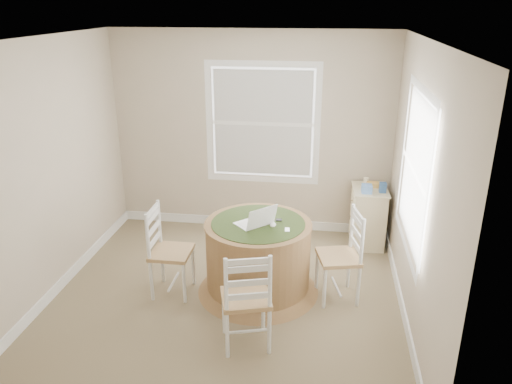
# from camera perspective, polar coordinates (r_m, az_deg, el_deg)

# --- Properties ---
(room) EXTENTS (3.64, 3.64, 2.64)m
(room) POSITION_cam_1_polar(r_m,az_deg,el_deg) (4.88, -1.49, 1.79)
(room) COLOR #7D704F
(room) RESTS_ON ground
(round_table) EXTENTS (1.28, 1.28, 0.79)m
(round_table) POSITION_cam_1_polar(r_m,az_deg,el_deg) (5.25, 0.24, -7.14)
(round_table) COLOR olive
(round_table) RESTS_ON ground
(chair_left) EXTENTS (0.40, 0.42, 0.95)m
(chair_left) POSITION_cam_1_polar(r_m,az_deg,el_deg) (5.27, -9.64, -6.77)
(chair_left) COLOR white
(chair_left) RESTS_ON ground
(chair_near) EXTENTS (0.51, 0.50, 0.95)m
(chair_near) POSITION_cam_1_polar(r_m,az_deg,el_deg) (4.47, -1.18, -11.99)
(chair_near) COLOR white
(chair_near) RESTS_ON ground
(chair_right) EXTENTS (0.49, 0.50, 0.95)m
(chair_right) POSITION_cam_1_polar(r_m,az_deg,el_deg) (5.18, 9.40, -7.31)
(chair_right) COLOR white
(chair_right) RESTS_ON ground
(laptop) EXTENTS (0.46, 0.46, 0.24)m
(laptop) POSITION_cam_1_polar(r_m,az_deg,el_deg) (5.04, -0.06, -3.43)
(laptop) COLOR white
(laptop) RESTS_ON round_table
(mouse) EXTENTS (0.07, 0.10, 0.03)m
(mouse) POSITION_cam_1_polar(r_m,az_deg,el_deg) (5.03, 1.94, -3.76)
(mouse) COLOR white
(mouse) RESTS_ON round_table
(phone) EXTENTS (0.05, 0.09, 0.02)m
(phone) POSITION_cam_1_polar(r_m,az_deg,el_deg) (4.94, 3.59, -4.37)
(phone) COLOR #B7BABF
(phone) RESTS_ON round_table
(keys) EXTENTS (0.06, 0.05, 0.02)m
(keys) POSITION_cam_1_polar(r_m,az_deg,el_deg) (5.14, 2.63, -3.27)
(keys) COLOR black
(keys) RESTS_ON round_table
(corner_chest) EXTENTS (0.44, 0.58, 0.75)m
(corner_chest) POSITION_cam_1_polar(r_m,az_deg,el_deg) (6.42, 12.65, -2.73)
(corner_chest) COLOR beige
(corner_chest) RESTS_ON ground
(tissue_box) EXTENTS (0.13, 0.13, 0.10)m
(tissue_box) POSITION_cam_1_polar(r_m,az_deg,el_deg) (6.13, 12.56, 0.38)
(tissue_box) COLOR #6295E1
(tissue_box) RESTS_ON corner_chest
(box_yellow) EXTENTS (0.15, 0.11, 0.06)m
(box_yellow) POSITION_cam_1_polar(r_m,az_deg,el_deg) (6.34, 13.19, 0.82)
(box_yellow) COLOR #E9B352
(box_yellow) RESTS_ON corner_chest
(box_blue) EXTENTS (0.08, 0.08, 0.12)m
(box_blue) POSITION_cam_1_polar(r_m,az_deg,el_deg) (6.18, 14.25, 0.51)
(box_blue) COLOR #305792
(box_blue) RESTS_ON corner_chest
(cup_cream) EXTENTS (0.07, 0.07, 0.09)m
(cup_cream) POSITION_cam_1_polar(r_m,az_deg,el_deg) (6.39, 12.49, 1.19)
(cup_cream) COLOR beige
(cup_cream) RESTS_ON corner_chest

